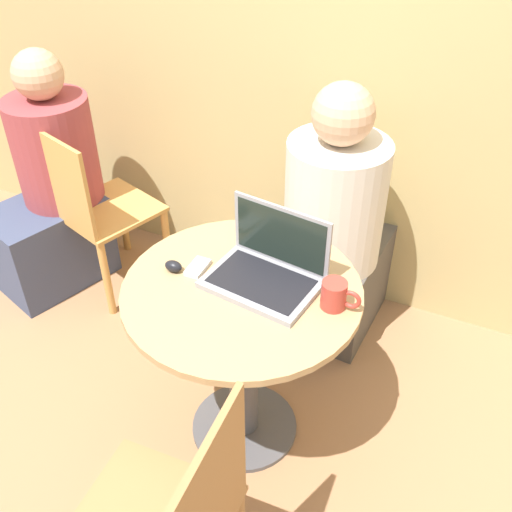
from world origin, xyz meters
name	(u,v)px	position (x,y,z in m)	size (l,w,h in m)	color
ground_plane	(245,427)	(0.00, 0.00, 0.00)	(12.00, 12.00, 0.00)	#9E704C
back_wall	(354,13)	(0.00, 0.98, 1.30)	(7.00, 0.05, 2.60)	tan
round_table	(243,333)	(0.00, 0.00, 0.51)	(0.77, 0.77, 0.71)	#4C4C51
laptop	(268,268)	(0.06, 0.07, 0.76)	(0.38, 0.28, 0.23)	gray
cell_phone	(198,268)	(-0.17, 0.02, 0.72)	(0.06, 0.10, 0.02)	silver
computer_mouse	(173,266)	(-0.24, -0.02, 0.73)	(0.06, 0.04, 0.04)	black
coffee_cup	(335,295)	(0.29, 0.04, 0.76)	(0.12, 0.08, 0.09)	#B2382D
person_seated	(337,238)	(0.10, 0.70, 0.48)	(0.40, 0.62, 1.17)	#4C4742
chair_background	(96,212)	(-0.98, 0.49, 0.44)	(0.51, 0.51, 0.85)	tan
person_background	(52,194)	(-1.23, 0.49, 0.46)	(0.50, 0.61, 1.13)	#3D4766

